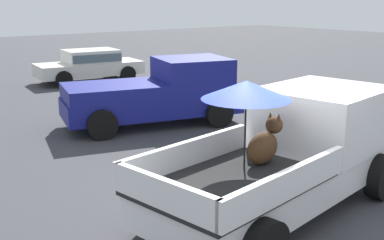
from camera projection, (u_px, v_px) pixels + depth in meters
name	position (u px, v px, depth m)	size (l,w,h in m)	color
ground_plane	(276.00, 212.00, 8.02)	(80.00, 80.00, 0.00)	#38383D
pickup_truck_main	(293.00, 149.00, 8.11)	(5.28, 2.88, 2.25)	black
pickup_truck_red	(159.00, 93.00, 13.42)	(5.10, 3.12, 1.80)	black
parked_sedan_near	(90.00, 64.00, 20.28)	(4.48, 2.36, 1.33)	black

